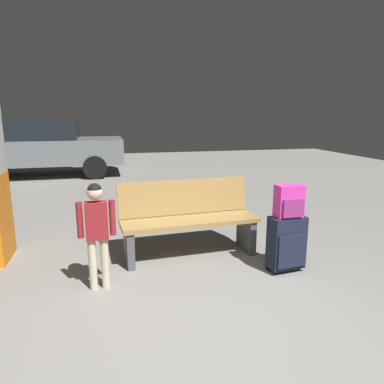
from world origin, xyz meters
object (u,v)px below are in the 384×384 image
suitcase (287,243)px  backpack_bright (289,202)px  bench (189,219)px  parked_car_far (42,146)px  child (96,225)px

suitcase → backpack_bright: (-0.00, -0.00, 0.45)m
bench → suitcase: bearing=-37.3°
suitcase → parked_car_far: parked_car_far is taller
suitcase → backpack_bright: size_ratio=1.78×
bench → child: (-1.03, -0.63, 0.20)m
child → backpack_bright: bearing=-2.0°
suitcase → child: size_ratio=0.58×
parked_car_far → backpack_bright: bearing=-63.4°
bench → parked_car_far: bearing=112.3°
suitcase → parked_car_far: (-3.48, 6.95, 0.48)m
bench → backpack_bright: size_ratio=4.80×
parked_car_far → bench: bearing=-67.7°
bench → backpack_bright: 1.19m
bench → parked_car_far: 6.77m
suitcase → child: (-1.94, 0.07, 0.32)m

